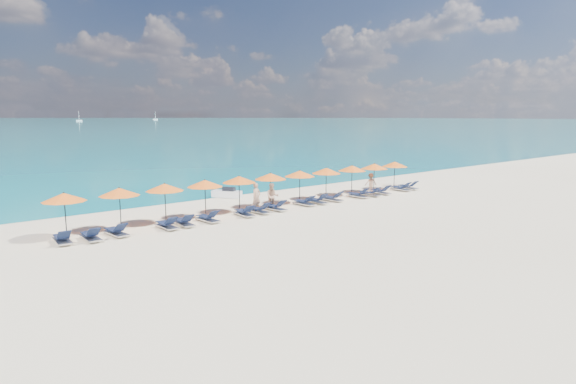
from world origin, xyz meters
TOP-DOWN VIEW (x-y plane):
  - ground at (0.00, 0.00)m, footprint 1400.00×1400.00m
  - sailboat_near at (121.30, 467.75)m, footprint 5.38×1.79m
  - sailboat_far at (240.32, 561.03)m, footprint 5.80×1.93m
  - jetski at (-0.34, 9.60)m, footprint 1.82×2.22m
  - beachgoer_a at (-1.68, 4.04)m, footprint 0.73×0.55m
  - beachgoer_b at (-0.52, 3.93)m, footprint 0.95×0.84m
  - beachgoer_c at (9.88, 4.82)m, footprint 1.03×0.87m
  - umbrella_0 at (-12.63, 4.70)m, footprint 2.10×2.10m
  - umbrella_1 at (-9.96, 4.64)m, footprint 2.10×2.10m
  - umbrella_2 at (-7.45, 4.63)m, footprint 2.10×2.10m
  - umbrella_3 at (-4.98, 4.54)m, footprint 2.10×2.10m
  - umbrella_4 at (-2.47, 4.75)m, footprint 2.10×2.10m
  - umbrella_5 at (-0.02, 4.76)m, footprint 2.10×2.10m
  - umbrella_6 at (2.39, 4.67)m, footprint 2.10×2.10m
  - umbrella_7 at (4.96, 4.74)m, footprint 2.10×2.10m
  - umbrella_8 at (7.62, 4.73)m, footprint 2.10×2.10m
  - umbrella_9 at (9.98, 4.59)m, footprint 2.10×2.10m
  - umbrella_10 at (12.50, 4.61)m, footprint 2.10×2.10m
  - lounger_0 at (-13.10, 3.66)m, footprint 0.74×1.74m
  - lounger_1 at (-11.90, 3.37)m, footprint 0.67×1.72m
  - lounger_2 at (-10.63, 3.49)m, footprint 0.76×1.75m
  - lounger_3 at (-8.04, 3.27)m, footprint 0.62×1.70m
  - lounger_4 at (-7.02, 3.31)m, footprint 0.74×1.74m
  - lounger_5 at (-5.53, 3.36)m, footprint 0.73×1.74m
  - lounger_6 at (-3.06, 3.34)m, footprint 0.78×1.75m
  - lounger_7 at (-1.90, 3.48)m, footprint 0.74×1.74m
  - lounger_8 at (-0.59, 3.54)m, footprint 0.75×1.74m
  - lounger_9 at (1.96, 3.67)m, footprint 0.67×1.72m
  - lounger_10 at (3.03, 3.63)m, footprint 0.66×1.71m
  - lounger_11 at (4.49, 3.64)m, footprint 0.77×1.75m
  - lounger_12 at (6.96, 3.50)m, footprint 0.78×1.75m
  - lounger_13 at (8.12, 3.37)m, footprint 0.78×1.75m
  - lounger_14 at (9.51, 3.47)m, footprint 0.74×1.74m
  - lounger_15 at (12.02, 3.54)m, footprint 0.66×1.71m
  - lounger_16 at (13.07, 3.62)m, footprint 0.64×1.71m

SIDE VIEW (x-z plane):
  - ground at x=0.00m, z-range 0.00..0.00m
  - lounger_0 at x=-13.10m, z-range -0.09..0.56m
  - lounger_1 at x=-11.90m, z-range -0.09..0.56m
  - lounger_2 at x=-10.63m, z-range -0.09..0.56m
  - lounger_3 at x=-8.04m, z-range -0.09..0.56m
  - lounger_4 at x=-7.02m, z-range -0.09..0.56m
  - lounger_5 at x=-5.53m, z-range -0.09..0.56m
  - lounger_6 at x=-3.06m, z-range -0.09..0.56m
  - lounger_7 at x=-1.90m, z-range -0.09..0.56m
  - lounger_8 at x=-0.59m, z-range -0.09..0.56m
  - lounger_9 at x=1.96m, z-range -0.09..0.56m
  - lounger_10 at x=3.03m, z-range -0.09..0.56m
  - lounger_11 at x=4.49m, z-range -0.09..0.56m
  - lounger_12 at x=6.96m, z-range -0.09..0.56m
  - lounger_13 at x=8.12m, z-range -0.09..0.56m
  - lounger_14 at x=9.51m, z-range -0.09..0.56m
  - lounger_15 at x=12.02m, z-range -0.09..0.56m
  - lounger_16 at x=13.07m, z-range -0.09..0.56m
  - jetski at x=-0.34m, z-range -0.07..0.69m
  - beachgoer_c at x=9.88m, z-range 0.00..1.46m
  - beachgoer_b at x=-0.52m, z-range 0.00..1.70m
  - beachgoer_a at x=-1.68m, z-range 0.00..1.81m
  - sailboat_near at x=121.30m, z-range -3.92..5.94m
  - sailboat_far at x=240.32m, z-range -4.22..6.40m
  - umbrella_0 at x=-12.63m, z-range 0.88..3.16m
  - umbrella_1 at x=-9.96m, z-range 0.88..3.16m
  - umbrella_2 at x=-7.45m, z-range 0.88..3.16m
  - umbrella_3 at x=-4.98m, z-range 0.88..3.16m
  - umbrella_4 at x=-2.47m, z-range 0.88..3.16m
  - umbrella_5 at x=-0.02m, z-range 0.88..3.16m
  - umbrella_6 at x=2.39m, z-range 0.88..3.16m
  - umbrella_7 at x=4.96m, z-range 0.88..3.16m
  - umbrella_8 at x=7.62m, z-range 0.88..3.16m
  - umbrella_9 at x=9.98m, z-range 0.88..3.16m
  - umbrella_10 at x=12.50m, z-range 0.88..3.16m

